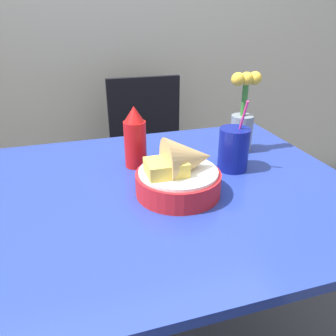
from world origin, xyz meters
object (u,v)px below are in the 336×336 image
Objects in this scene: food_basket at (181,173)px; ketchup_bottle at (135,138)px; chair_far_window at (149,148)px; flower_vase at (242,119)px; drink_cup at (233,150)px.

food_basket is 0.22m from ketchup_bottle.
flower_vase is (0.15, -0.72, 0.36)m from chair_far_window.
food_basket is at bearing -68.74° from ketchup_bottle.
food_basket is at bearing -98.20° from chair_far_window.
chair_far_window is 4.15× the size of drink_cup.
chair_far_window is 4.74× the size of ketchup_bottle.
drink_cup is (0.20, 0.09, 0.00)m from food_basket.
flower_vase is (0.37, 0.02, 0.02)m from ketchup_bottle.
flower_vase reaches higher than drink_cup.
flower_vase is at bearing 53.83° from drink_cup.
flower_vase is at bearing -77.80° from chair_far_window.
drink_cup is 0.82× the size of flower_vase.
ketchup_bottle is 0.30m from drink_cup.
food_basket reaches higher than chair_far_window.
drink_cup is at bearing 25.48° from food_basket.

